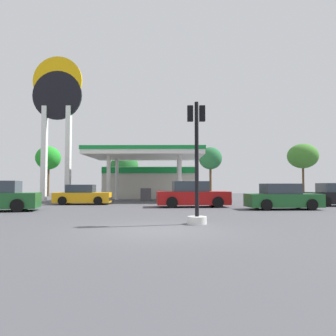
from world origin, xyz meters
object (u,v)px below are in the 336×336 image
Objects in this scene: station_pole_sign at (57,108)px; tree_3 at (303,156)px; car_1 at (192,195)px; car_2 at (282,198)px; car_4 at (83,195)px; tree_0 at (48,158)px; tree_2 at (210,159)px; tree_1 at (124,166)px; traffic_signal_1 at (197,176)px.

station_pole_sign is 29.54m from tree_3.
car_2 is at bearing -21.72° from car_1.
tree_0 reaches higher than car_4.
tree_3 reaches higher than tree_2.
traffic_signal_1 is at bearing -77.06° from tree_1.
tree_0 is (-16.73, 19.87, 3.97)m from car_1.
tree_2 reaches higher than traffic_signal_1.
tree_3 reaches higher than traffic_signal_1.
station_pole_sign is at bearing -153.52° from tree_3.
traffic_signal_1 is at bearing -127.55° from car_2.
tree_0 is at bearing 113.39° from station_pole_sign.
tree_1 reaches higher than traffic_signal_1.
traffic_signal_1 is 29.61m from tree_2.
traffic_signal_1 is 0.71× the size of tree_0.
tree_1 is at bearing 89.39° from car_4.
car_1 reaches higher than car_2.
tree_1 is (-12.49, 23.72, 3.14)m from car_2.
tree_0 is at bearing -179.33° from tree_3.
car_2 is at bearing -114.31° from tree_3.
car_1 is at bearing -99.93° from tree_2.
station_pole_sign is at bearing -138.62° from tree_2.
car_1 reaches higher than car_4.
tree_1 is at bearing 75.52° from station_pole_sign.
car_4 is at bearing 161.41° from car_1.
car_4 is 0.65× the size of tree_0.
car_4 is at bearing -62.33° from tree_0.
car_1 is 26.28m from tree_0.
tree_1 is at bearing 117.76° from car_2.
tree_1 is at bearing 108.96° from car_1.
tree_3 is at bearing 65.69° from car_2.
tree_3 is at bearing 62.17° from traffic_signal_1.
station_pole_sign is 1.92× the size of tree_3.
station_pole_sign is 15.18m from car_1.
tree_3 is (22.74, 17.67, 4.34)m from car_4.
station_pole_sign is 2.68× the size of car_1.
tree_2 reaches higher than car_1.
tree_0 reaches higher than tree_1.
station_pole_sign reaches higher than car_4.
car_1 is 1.17× the size of car_4.
car_1 is 5.41m from car_2.
car_4 is 0.91× the size of traffic_signal_1.
tree_0 is (-21.76, 21.87, 4.04)m from car_2.
tree_2 reaches higher than car_4.
station_pole_sign reaches higher than tree_1.
car_4 is at bearing -142.15° from tree_3.
tree_3 is (22.54, -1.47, 1.17)m from tree_1.
tree_2 is (14.75, 13.00, -3.36)m from station_pole_sign.
tree_1 reaches higher than car_4.
car_2 is at bearing 52.45° from traffic_signal_1.
tree_1 is (3.76, 14.57, -4.23)m from station_pole_sign.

